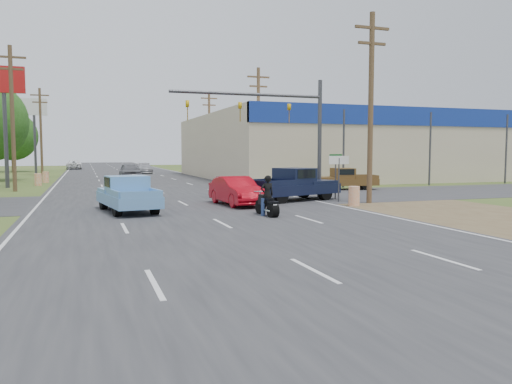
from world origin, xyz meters
name	(u,v)px	position (x,y,z in m)	size (l,w,h in m)	color
ground	(314,271)	(0.00, 0.00, 0.00)	(200.00, 200.00, 0.00)	#2F471C
main_road	(137,180)	(0.00, 40.00, 0.01)	(15.00, 180.00, 0.02)	#2D2D30
cross_road	(176,200)	(0.00, 18.00, 0.01)	(120.00, 10.00, 0.02)	#2D2D30
dirt_verge	(429,208)	(11.00, 10.00, 0.01)	(8.00, 18.00, 0.01)	brown
big_box_store	(412,147)	(32.00, 39.93, 3.31)	(50.00, 28.10, 6.60)	#B7A88C
utility_pole_1	(371,103)	(9.50, 13.00, 5.32)	(2.00, 0.28, 10.00)	#4C3823
utility_pole_2	(258,122)	(9.50, 31.00, 5.32)	(2.00, 0.28, 10.00)	#4C3823
utility_pole_3	(209,131)	(9.50, 49.00, 5.32)	(2.00, 0.28, 10.00)	#4C3823
utility_pole_5	(12,114)	(-9.50, 28.00, 5.32)	(2.00, 0.28, 10.00)	#4C3823
utility_pole_6	(41,130)	(-9.50, 52.00, 5.32)	(2.00, 0.28, 10.00)	#4C3823
tree_2	(12,136)	(-14.20, 66.00, 4.95)	(6.72, 6.72, 8.32)	#422D19
tree_3	(416,134)	(55.00, 70.00, 6.19)	(8.40, 8.40, 10.40)	#422D19
tree_5	(250,138)	(30.00, 95.00, 5.88)	(7.98, 7.98, 9.88)	#422D19
barrel_0	(354,196)	(8.00, 12.00, 0.50)	(0.56, 0.56, 1.00)	orange
barrel_1	(295,185)	(8.40, 20.50, 0.50)	(0.56, 0.56, 1.00)	orange
barrel_2	(38,180)	(-8.50, 34.00, 0.50)	(0.56, 0.56, 1.00)	orange
barrel_3	(46,177)	(-8.20, 38.00, 0.50)	(0.56, 0.56, 1.00)	orange
pole_sign_left_near	(4,93)	(-10.50, 32.00, 7.17)	(3.00, 0.35, 9.20)	#3F3F44
pole_sign_left_far	(34,115)	(-10.50, 56.00, 7.17)	(3.00, 0.35, 9.20)	#3F3F44
lane_sign	(339,167)	(8.20, 14.00, 1.90)	(1.20, 0.08, 2.52)	#3F3F44
street_name_sign	(336,172)	(8.80, 15.50, 1.61)	(0.80, 0.08, 2.61)	#3F3F44
signal_mast	(278,116)	(5.82, 17.00, 4.80)	(9.12, 0.40, 7.00)	#3F3F44
red_convertible	(236,191)	(2.44, 14.22, 0.73)	(1.55, 4.44, 1.46)	#A60713
motorcycle	(268,206)	(2.43, 9.58, 0.46)	(0.62, 2.03, 1.03)	black
rider	(267,197)	(2.42, 9.62, 0.82)	(0.60, 0.39, 1.64)	black
blue_pickup	(127,194)	(-3.08, 13.17, 0.83)	(2.63, 5.20, 1.65)	black
navy_pickup	(295,184)	(6.26, 15.54, 0.93)	(5.93, 3.82, 1.84)	black
brown_pickup	(342,179)	(12.84, 22.02, 0.79)	(4.98, 2.57, 1.57)	black
distant_car_grey	(130,171)	(-0.50, 42.38, 0.81)	(1.91, 4.74, 1.62)	slate
distant_car_silver	(145,168)	(2.41, 55.12, 0.67)	(1.89, 4.64, 1.35)	#A8A8AC
distant_car_white	(74,165)	(-6.50, 75.20, 0.70)	(2.32, 5.04, 1.40)	white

